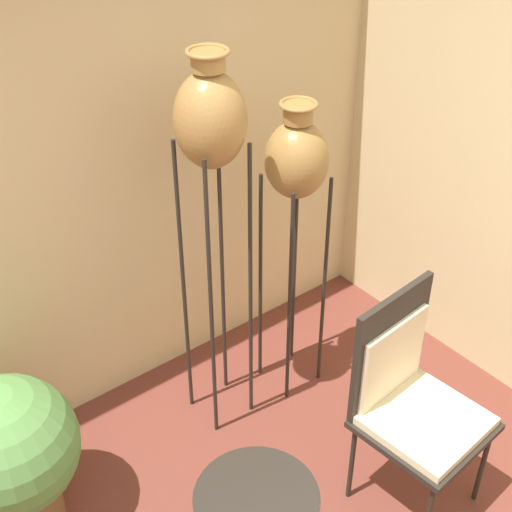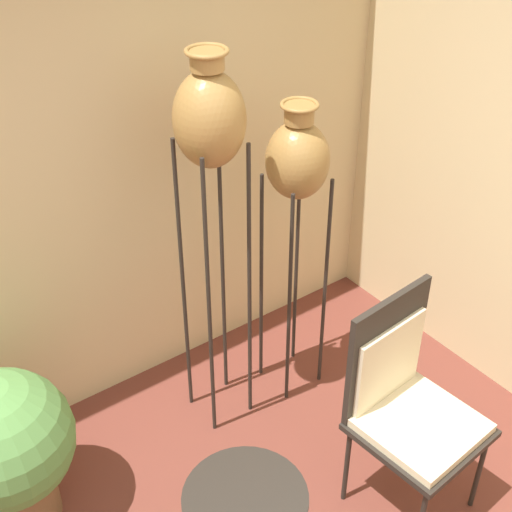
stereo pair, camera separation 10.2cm
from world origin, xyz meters
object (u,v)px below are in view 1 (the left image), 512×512
Objects in this scene: vase_stand_medium at (296,165)px; chair at (410,395)px; vase_stand_tall at (211,129)px; potted_plant at (10,454)px.

chair is at bearing -95.61° from vase_stand_medium.
vase_stand_tall is 2.43× the size of potted_plant.
vase_stand_medium is 1.18m from chair.
vase_stand_medium is 1.52× the size of chair.
vase_stand_medium is (0.45, -0.04, -0.30)m from vase_stand_tall.
vase_stand_tall is at bearing 174.41° from vase_stand_medium.
vase_stand_tall is 1.46m from chair.
potted_plant is at bearing 179.38° from vase_stand_medium.
vase_stand_tall is at bearing 106.00° from chair.
chair is at bearing -31.71° from potted_plant.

